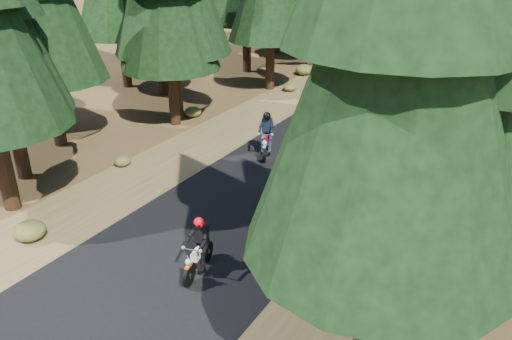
{
  "coord_description": "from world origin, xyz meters",
  "views": [
    {
      "loc": [
        7.64,
        -11.46,
        8.06
      ],
      "look_at": [
        0.0,
        1.5,
        1.1
      ],
      "focal_mm": 35.0,
      "sensor_mm": 36.0,
      "label": 1
    }
  ],
  "objects": [
    {
      "name": "shoulder_l",
      "position": [
        -4.6,
        5.0,
        0.0
      ],
      "size": [
        3.2,
        100.0,
        0.01
      ],
      "primitive_type": "cube",
      "color": "brown",
      "rests_on": "ground"
    },
    {
      "name": "shoulder_r",
      "position": [
        4.6,
        5.0,
        0.0
      ],
      "size": [
        3.2,
        100.0,
        0.01
      ],
      "primitive_type": "cube",
      "color": "brown",
      "rests_on": "ground"
    },
    {
      "name": "rider_follow",
      "position": [
        -1.57,
        4.98,
        0.61
      ],
      "size": [
        1.36,
        2.1,
        1.8
      ],
      "rotation": [
        0.0,
        0.0,
        3.55
      ],
      "color": "#9A0A12",
      "rests_on": "road"
    },
    {
      "name": "understory_shrubs",
      "position": [
        1.22,
        8.55,
        0.28
      ],
      "size": [
        15.84,
        30.9,
        0.71
      ],
      "color": "#474C1E",
      "rests_on": "ground"
    },
    {
      "name": "ground",
      "position": [
        0.0,
        0.0,
        0.0
      ],
      "size": [
        120.0,
        120.0,
        0.0
      ],
      "primitive_type": "plane",
      "color": "#4E3A1B",
      "rests_on": "ground"
    },
    {
      "name": "log_near",
      "position": [
        6.09,
        8.99,
        0.16
      ],
      "size": [
        5.34,
        0.58,
        0.32
      ],
      "primitive_type": "cylinder",
      "rotation": [
        0.0,
        1.57,
        0.05
      ],
      "color": "#4C4233",
      "rests_on": "ground"
    },
    {
      "name": "road",
      "position": [
        0.0,
        5.0,
        0.01
      ],
      "size": [
        6.0,
        100.0,
        0.01
      ],
      "primitive_type": "cube",
      "color": "black",
      "rests_on": "ground"
    },
    {
      "name": "rider_lead",
      "position": [
        0.79,
        -2.83,
        0.53
      ],
      "size": [
        0.88,
        1.84,
        1.58
      ],
      "rotation": [
        0.0,
        0.0,
        3.35
      ],
      "color": "silver",
      "rests_on": "road"
    }
  ]
}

